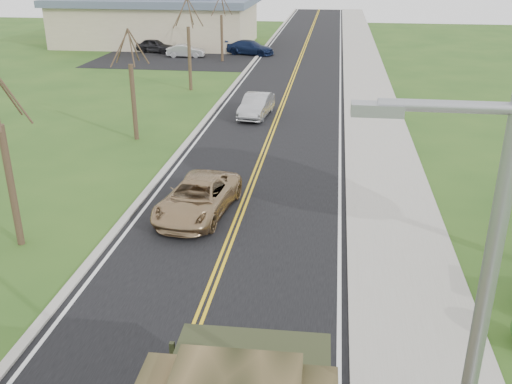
# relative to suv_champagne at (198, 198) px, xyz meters

# --- Properties ---
(road) EXTENTS (8.00, 120.00, 0.01)m
(road) POSITION_rel_suv_champagne_xyz_m (1.57, 26.83, -0.67)
(road) COLOR black
(road) RESTS_ON ground
(curb_right) EXTENTS (0.30, 120.00, 0.12)m
(curb_right) POSITION_rel_suv_champagne_xyz_m (5.72, 26.83, -0.62)
(curb_right) COLOR #9E998E
(curb_right) RESTS_ON ground
(sidewalk_right) EXTENTS (3.20, 120.00, 0.10)m
(sidewalk_right) POSITION_rel_suv_champagne_xyz_m (7.47, 26.83, -0.63)
(sidewalk_right) COLOR #9E998E
(sidewalk_right) RESTS_ON ground
(curb_left) EXTENTS (0.30, 120.00, 0.10)m
(curb_left) POSITION_rel_suv_champagne_xyz_m (-2.58, 26.83, -0.63)
(curb_left) COLOR #9E998E
(curb_left) RESTS_ON ground
(bare_tree_a) EXTENTS (1.93, 2.26, 6.08)m
(bare_tree_a) POSITION_rel_suv_champagne_xyz_m (-5.44, -3.17, 1.95)
(bare_tree_a) COLOR #38281C
(bare_tree_a) RESTS_ON ground
(bare_tree_b) EXTENTS (1.83, 2.14, 5.73)m
(bare_tree_b) POSITION_rel_suv_champagne_xyz_m (-5.44, 8.83, 1.80)
(bare_tree_b) COLOR #38281C
(bare_tree_b) RESTS_ON ground
(bare_tree_c) EXTENTS (2.04, 2.39, 6.42)m
(bare_tree_c) POSITION_rel_suv_champagne_xyz_m (-5.44, 20.83, 2.10)
(bare_tree_c) COLOR #38281C
(bare_tree_c) RESTS_ON ground
(bare_tree_d) EXTENTS (1.88, 2.20, 5.91)m
(bare_tree_d) POSITION_rel_suv_champagne_xyz_m (-5.44, 32.83, 1.88)
(bare_tree_d) COLOR #38281C
(bare_tree_d) RESTS_ON ground
(commercial_building) EXTENTS (25.50, 21.50, 5.65)m
(commercial_building) POSITION_rel_suv_champagne_xyz_m (-14.42, 42.80, 2.01)
(commercial_building) COLOR tan
(commercial_building) RESTS_ON ground
(suv_champagne) EXTENTS (2.84, 5.10, 1.35)m
(suv_champagne) POSITION_rel_suv_champagne_xyz_m (0.00, 0.00, 0.00)
(suv_champagne) COLOR #997B56
(suv_champagne) RESTS_ON ground
(sedan_silver) EXTENTS (1.84, 4.24, 1.36)m
(sedan_silver) POSITION_rel_suv_champagne_xyz_m (0.27, 14.21, 0.00)
(sedan_silver) COLOR #9E9EA2
(sedan_silver) RESTS_ON ground
(lot_car_dark) EXTENTS (4.32, 2.72, 1.37)m
(lot_car_dark) POSITION_rel_suv_champagne_xyz_m (-12.93, 36.83, 0.01)
(lot_car_dark) COLOR black
(lot_car_dark) RESTS_ON ground
(lot_car_silver) EXTENTS (3.67, 1.50, 1.18)m
(lot_car_silver) POSITION_rel_suv_champagne_xyz_m (-9.30, 34.54, -0.08)
(lot_car_silver) COLOR silver
(lot_car_silver) RESTS_ON ground
(lot_car_navy) EXTENTS (5.05, 3.09, 1.37)m
(lot_car_navy) POSITION_rel_suv_champagne_xyz_m (-3.43, 36.83, 0.01)
(lot_car_navy) COLOR #0F1A38
(lot_car_navy) RESTS_ON ground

